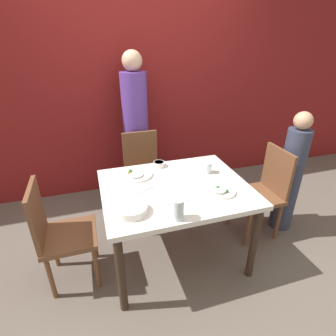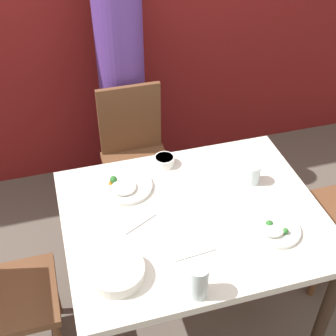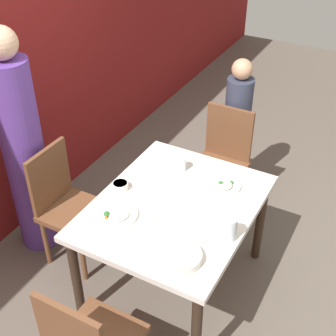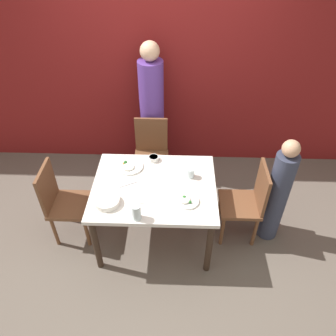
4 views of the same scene
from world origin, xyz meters
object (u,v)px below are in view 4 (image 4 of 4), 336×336
object	(u,v)px
chair_adult_spot	(151,153)
plate_rice_adult	(129,166)
bowl_curry	(107,201)
person_child	(277,195)
person_adult	(152,116)
chair_child_spot	(247,201)
glass_water_tall	(190,173)

from	to	relation	value
chair_adult_spot	plate_rice_adult	world-z (taller)	chair_adult_spot
bowl_curry	person_child	bearing A→B (deg)	10.96
person_adult	person_child	world-z (taller)	person_adult
chair_child_spot	person_adult	size ratio (longest dim) A/B	0.53
bowl_curry	glass_water_tall	xyz separation A→B (m)	(0.74, 0.38, 0.02)
plate_rice_adult	chair_adult_spot	bearing A→B (deg)	73.03
chair_adult_spot	chair_child_spot	xyz separation A→B (m)	(1.02, -0.75, 0.00)
chair_child_spot	plate_rice_adult	xyz separation A→B (m)	(-1.19, 0.19, 0.26)
person_adult	bowl_curry	world-z (taller)	person_adult
chair_child_spot	chair_adult_spot	bearing A→B (deg)	-126.18
person_adult	glass_water_tall	bearing A→B (deg)	-65.92
chair_child_spot	person_adult	distance (m)	1.50
chair_child_spot	plate_rice_adult	distance (m)	1.23
chair_adult_spot	person_child	size ratio (longest dim) A/B	0.73
person_adult	bowl_curry	size ratio (longest dim) A/B	7.46
person_adult	person_child	distance (m)	1.69
glass_water_tall	plate_rice_adult	bearing A→B (deg)	168.95
chair_child_spot	bowl_curry	xyz separation A→B (m)	(-1.32, -0.31, 0.27)
person_child	plate_rice_adult	xyz separation A→B (m)	(-1.47, 0.19, 0.16)
chair_adult_spot	bowl_curry	world-z (taller)	chair_adult_spot
person_child	plate_rice_adult	distance (m)	1.49
chair_child_spot	person_adult	world-z (taller)	person_adult
chair_child_spot	bowl_curry	world-z (taller)	chair_child_spot
bowl_curry	plate_rice_adult	xyz separation A→B (m)	(0.14, 0.50, -0.01)
bowl_curry	plate_rice_adult	bearing A→B (deg)	74.97
person_child	bowl_curry	xyz separation A→B (m)	(-1.60, -0.31, 0.17)
plate_rice_adult	glass_water_tall	bearing A→B (deg)	-11.05
person_adult	chair_child_spot	bearing A→B (deg)	-46.06
chair_adult_spot	chair_child_spot	bearing A→B (deg)	-36.18
glass_water_tall	bowl_curry	bearing A→B (deg)	-152.67
person_adult	chair_adult_spot	bearing A→B (deg)	-90.00
person_adult	plate_rice_adult	size ratio (longest dim) A/B	6.37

